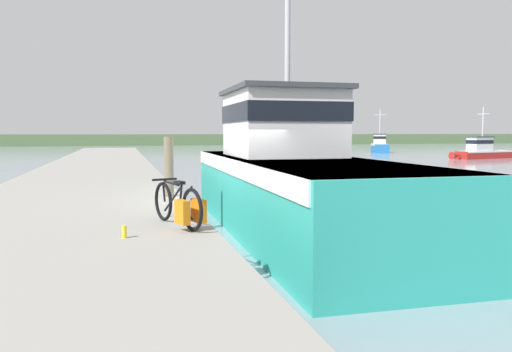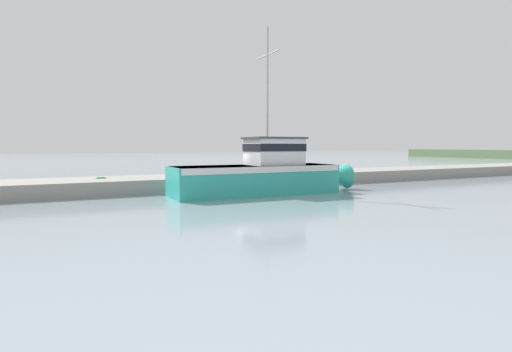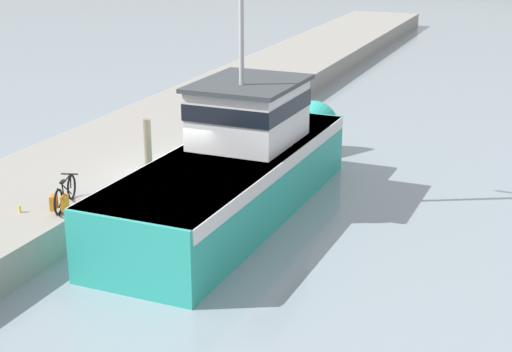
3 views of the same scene
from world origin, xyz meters
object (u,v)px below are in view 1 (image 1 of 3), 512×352
(fishing_boat_main, at_px, (290,175))
(mooring_post, at_px, (169,167))
(boat_white_moored, at_px, (482,150))
(bicycle_touring, at_px, (181,206))
(water_bottle_on_curb, at_px, (124,232))
(boat_red_outer, at_px, (380,146))

(fishing_boat_main, distance_m, mooring_post, 3.00)
(fishing_boat_main, xyz_separation_m, boat_white_moored, (28.57, 27.64, -0.58))
(boat_white_moored, bearing_deg, mooring_post, 118.39)
(bicycle_touring, height_order, mooring_post, mooring_post)
(fishing_boat_main, distance_m, bicycle_touring, 5.01)
(water_bottle_on_curb, bearing_deg, fishing_boat_main, 47.90)
(boat_white_moored, height_order, mooring_post, boat_white_moored)
(boat_red_outer, bearing_deg, fishing_boat_main, -100.02)
(boat_red_outer, distance_m, bicycle_touring, 54.79)
(boat_white_moored, bearing_deg, bicycle_touring, 122.11)
(fishing_boat_main, height_order, water_bottle_on_curb, fishing_boat_main)
(boat_red_outer, relative_size, mooring_post, 3.72)
(boat_white_moored, height_order, bicycle_touring, boat_white_moored)
(boat_white_moored, distance_m, boat_red_outer, 14.97)
(mooring_post, relative_size, water_bottle_on_curb, 7.77)
(water_bottle_on_curb, bearing_deg, mooring_post, 76.94)
(boat_white_moored, xyz_separation_m, mooring_post, (-31.56, -27.52, 0.85))
(fishing_boat_main, height_order, boat_red_outer, fishing_boat_main)
(mooring_post, distance_m, water_bottle_on_curb, 4.78)
(bicycle_touring, xyz_separation_m, mooring_post, (0.18, 4.00, 0.37))
(fishing_boat_main, distance_m, water_bottle_on_curb, 6.06)
(fishing_boat_main, bearing_deg, boat_red_outer, 59.48)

